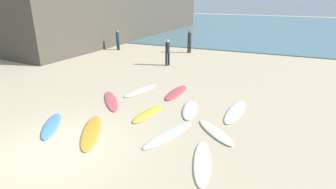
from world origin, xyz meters
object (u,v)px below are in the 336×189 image
(surfboard_6, at_px, (141,90))
(surfboard_7, at_px, (91,132))
(surfboard_4, at_px, (215,132))
(surfboard_5, at_px, (148,114))
(surfboard_10, at_px, (202,162))
(surfboard_3, at_px, (52,125))
(beachgoer_mid, at_px, (167,51))
(beachgoer_near, at_px, (118,39))
(surfboard_0, at_px, (235,111))
(beachgoer_far, at_px, (189,40))
(surfboard_8, at_px, (169,135))
(surfboard_9, at_px, (176,92))
(surfboard_1, at_px, (111,101))
(surfboard_2, at_px, (190,110))

(surfboard_6, height_order, surfboard_7, surfboard_7)
(surfboard_4, height_order, surfboard_6, surfboard_4)
(surfboard_5, relative_size, surfboard_10, 0.87)
(surfboard_3, distance_m, beachgoer_mid, 9.82)
(beachgoer_near, relative_size, beachgoer_mid, 0.95)
(surfboard_0, height_order, surfboard_10, surfboard_0)
(surfboard_3, distance_m, beachgoer_near, 14.20)
(surfboard_5, distance_m, beachgoer_far, 12.19)
(surfboard_8, bearing_deg, surfboard_4, 46.85)
(surfboard_3, height_order, surfboard_4, surfboard_4)
(surfboard_0, bearing_deg, surfboard_10, 90.39)
(surfboard_9, height_order, surfboard_10, surfboard_9)
(surfboard_10, bearing_deg, surfboard_9, -76.56)
(surfboard_8, xyz_separation_m, beachgoer_near, (-9.78, 11.95, 0.87))
(surfboard_4, relative_size, beachgoer_far, 1.12)
(surfboard_1, relative_size, surfboard_6, 1.08)
(surfboard_9, bearing_deg, surfboard_1, 43.08)
(surfboard_7, distance_m, beachgoer_near, 14.75)
(surfboard_3, bearing_deg, beachgoer_far, -124.83)
(surfboard_6, bearing_deg, surfboard_4, 160.13)
(surfboard_4, bearing_deg, surfboard_2, 88.64)
(surfboard_6, height_order, beachgoer_near, beachgoer_near)
(beachgoer_mid, bearing_deg, surfboard_9, 55.37)
(beachgoer_near, distance_m, beachgoer_mid, 6.77)
(surfboard_7, xyz_separation_m, beachgoer_mid, (-1.29, 9.58, 0.92))
(beachgoer_near, bearing_deg, surfboard_8, -30.80)
(surfboard_0, xyz_separation_m, surfboard_7, (-4.25, -3.71, 0.01))
(surfboard_10, xyz_separation_m, beachgoer_mid, (-5.32, 9.79, 0.93))
(surfboard_7, distance_m, beachgoer_far, 14.12)
(surfboard_0, xyz_separation_m, surfboard_10, (-0.23, -3.91, -0.00))
(surfboard_5, bearing_deg, beachgoer_far, -72.45)
(surfboard_0, bearing_deg, surfboard_6, -4.93)
(beachgoer_mid, bearing_deg, beachgoer_far, -152.18)
(surfboard_0, xyz_separation_m, surfboard_3, (-5.87, -3.90, 0.01))
(surfboard_10, bearing_deg, surfboard_0, -109.03)
(surfboard_5, height_order, surfboard_9, surfboard_9)
(surfboard_6, distance_m, surfboard_10, 6.45)
(surfboard_7, bearing_deg, surfboard_9, 45.11)
(surfboard_0, xyz_separation_m, beachgoer_far, (-5.57, 10.31, 0.98))
(surfboard_6, relative_size, surfboard_8, 0.96)
(surfboard_2, height_order, surfboard_6, surfboard_2)
(surfboard_10, bearing_deg, beachgoer_far, -85.11)
(surfboard_5, xyz_separation_m, surfboard_8, (1.42, -1.24, -0.01))
(surfboard_1, height_order, surfboard_4, surfboard_4)
(surfboard_10, relative_size, beachgoer_near, 1.39)
(surfboard_9, bearing_deg, surfboard_3, 60.45)
(surfboard_5, relative_size, surfboard_7, 0.76)
(surfboard_1, height_order, surfboard_3, surfboard_3)
(surfboard_2, bearing_deg, surfboard_8, 76.75)
(surfboard_7, bearing_deg, surfboard_3, 156.14)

